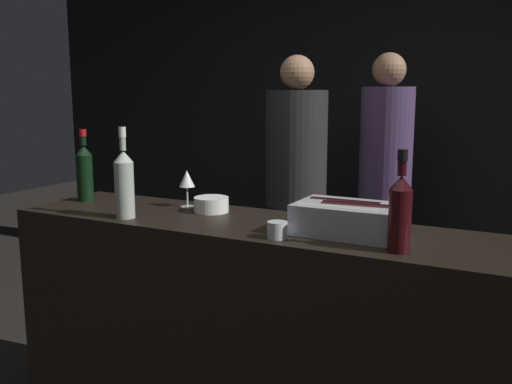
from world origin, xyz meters
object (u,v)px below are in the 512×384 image
(wine_glass, at_px, (187,180))
(bowl_white, at_px, (211,204))
(candle_votive, at_px, (277,230))
(person_in_hoodie, at_px, (385,173))
(ice_bin_with_bottles, at_px, (349,217))
(red_wine_bottle_burgundy, at_px, (85,171))
(red_wine_bottle_black_foil, at_px, (400,210))
(person_blond_tee, at_px, (296,179))
(white_wine_bottle, at_px, (124,182))

(wine_glass, bearing_deg, bowl_white, -14.27)
(candle_votive, xyz_separation_m, person_in_hoodie, (-0.09, 1.81, -0.03))
(ice_bin_with_bottles, height_order, bowl_white, ice_bin_with_bottles)
(wine_glass, height_order, red_wine_bottle_burgundy, red_wine_bottle_burgundy)
(red_wine_bottle_black_foil, bearing_deg, person_in_hoodie, 106.22)
(bowl_white, height_order, candle_votive, bowl_white)
(candle_votive, bearing_deg, red_wine_bottle_black_foil, 3.64)
(ice_bin_with_bottles, distance_m, person_blond_tee, 1.49)
(wine_glass, relative_size, red_wine_bottle_black_foil, 0.50)
(red_wine_bottle_black_foil, distance_m, person_in_hoodie, 1.86)
(red_wine_bottle_burgundy, xyz_separation_m, red_wine_bottle_black_foil, (1.54, -0.19, -0.01))
(wine_glass, distance_m, person_in_hoodie, 1.58)
(candle_votive, xyz_separation_m, white_wine_bottle, (-0.70, 0.01, 0.12))
(wine_glass, bearing_deg, ice_bin_with_bottles, -9.86)
(ice_bin_with_bottles, xyz_separation_m, candle_votive, (-0.21, -0.17, -0.03))
(person_blond_tee, bearing_deg, white_wine_bottle, 52.38)
(candle_votive, bearing_deg, red_wine_bottle_burgundy, 169.02)
(red_wine_bottle_burgundy, bearing_deg, red_wine_bottle_black_foil, -7.01)
(red_wine_bottle_black_foil, xyz_separation_m, person_blond_tee, (-0.99, 1.43, -0.16))
(person_in_hoodie, bearing_deg, ice_bin_with_bottles, -152.17)
(red_wine_bottle_black_foil, xyz_separation_m, person_in_hoodie, (-0.52, 1.78, -0.14))
(wine_glass, relative_size, person_blond_tee, 0.10)
(white_wine_bottle, bearing_deg, wine_glass, 71.35)
(bowl_white, relative_size, candle_votive, 2.06)
(red_wine_bottle_burgundy, distance_m, red_wine_bottle_black_foil, 1.56)
(wine_glass, height_order, person_blond_tee, person_blond_tee)
(ice_bin_with_bottles, height_order, white_wine_bottle, white_wine_bottle)
(white_wine_bottle, relative_size, person_in_hoodie, 0.22)
(red_wine_bottle_black_foil, distance_m, person_blond_tee, 1.74)
(red_wine_bottle_burgundy, relative_size, person_in_hoodie, 0.20)
(bowl_white, distance_m, candle_votive, 0.53)
(ice_bin_with_bottles, xyz_separation_m, red_wine_bottle_black_foil, (0.22, -0.15, 0.07))
(bowl_white, bearing_deg, wine_glass, 165.73)
(bowl_white, bearing_deg, ice_bin_with_bottles, -8.81)
(candle_votive, bearing_deg, white_wine_bottle, 179.05)
(person_in_hoodie, relative_size, person_blond_tee, 1.01)
(wine_glass, relative_size, candle_votive, 2.30)
(red_wine_bottle_burgundy, height_order, white_wine_bottle, white_wine_bottle)
(red_wine_bottle_burgundy, height_order, red_wine_bottle_black_foil, red_wine_bottle_burgundy)
(ice_bin_with_bottles, bearing_deg, wine_glass, 170.14)
(candle_votive, bearing_deg, bowl_white, 148.38)
(white_wine_bottle, bearing_deg, person_in_hoodie, 71.26)
(wine_glass, xyz_separation_m, person_blond_tee, (0.04, 1.14, -0.15))
(white_wine_bottle, bearing_deg, ice_bin_with_bottles, 10.19)
(ice_bin_with_bottles, relative_size, red_wine_bottle_burgundy, 1.11)
(ice_bin_with_bottles, height_order, person_in_hoodie, person_in_hoodie)
(white_wine_bottle, relative_size, person_blond_tee, 0.22)
(red_wine_bottle_black_foil, bearing_deg, red_wine_bottle_burgundy, 172.99)
(candle_votive, distance_m, white_wine_bottle, 0.71)
(person_blond_tee, bearing_deg, red_wine_bottle_black_foil, 92.64)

